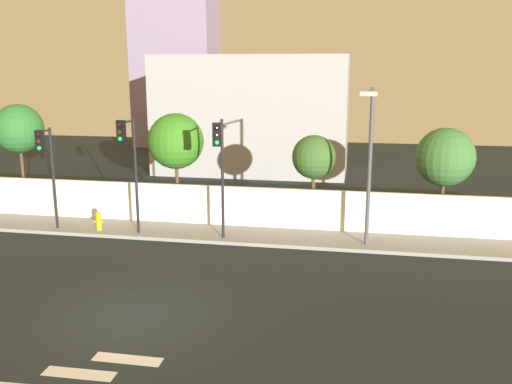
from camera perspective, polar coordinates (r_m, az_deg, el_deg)
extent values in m
plane|color=#1F2727|center=(17.28, -12.30, -12.36)|extent=(80.00, 80.00, 0.00)
cube|color=gray|center=(24.49, -4.93, -4.28)|extent=(36.00, 2.40, 0.15)
cube|color=silver|center=(25.43, -4.21, -1.34)|extent=(36.00, 0.18, 1.80)
cube|color=silver|center=(14.73, -17.75, -17.38)|extent=(1.81, 0.47, 0.01)
cube|color=silver|center=(15.04, -13.09, -16.42)|extent=(1.80, 0.44, 0.01)
cylinder|color=black|center=(26.00, -20.12, 1.29)|extent=(0.12, 0.12, 4.53)
cylinder|color=black|center=(25.24, -20.95, 5.88)|extent=(0.19, 0.99, 0.08)
cube|color=black|center=(24.84, -21.36, 4.93)|extent=(0.36, 0.24, 0.90)
sphere|color=black|center=(24.70, -21.53, 5.51)|extent=(0.18, 0.18, 0.18)
sphere|color=#33260A|center=(24.73, -21.48, 4.87)|extent=(0.18, 0.18, 0.18)
sphere|color=#19F24C|center=(24.77, -21.43, 4.23)|extent=(0.18, 0.18, 0.18)
cylinder|color=black|center=(23.03, -3.46, 1.28)|extent=(0.12, 0.12, 5.02)
cylinder|color=black|center=(21.94, -3.79, 7.06)|extent=(0.26, 1.49, 0.08)
cube|color=black|center=(21.24, -4.03, 5.92)|extent=(0.36, 0.24, 0.90)
sphere|color=black|center=(21.09, -4.09, 6.61)|extent=(0.18, 0.18, 0.18)
sphere|color=#33260A|center=(21.12, -4.07, 5.85)|extent=(0.18, 0.18, 0.18)
sphere|color=#19F24C|center=(21.16, -4.06, 5.10)|extent=(0.18, 0.18, 0.18)
cylinder|color=black|center=(24.23, -12.25, 1.55)|extent=(0.12, 0.12, 4.99)
cylinder|color=black|center=(23.48, -13.13, 7.07)|extent=(0.22, 0.95, 0.08)
cube|color=black|center=(23.12, -13.71, 6.09)|extent=(0.37, 0.25, 0.90)
sphere|color=black|center=(22.99, -13.91, 6.72)|extent=(0.18, 0.18, 0.18)
sphere|color=#33260A|center=(23.02, -13.87, 6.02)|extent=(0.18, 0.18, 0.18)
sphere|color=#19F24C|center=(23.05, -13.83, 5.33)|extent=(0.18, 0.18, 0.18)
cylinder|color=#4C4C51|center=(22.45, 11.61, 2.42)|extent=(0.16, 0.16, 6.32)
cylinder|color=#4C4C51|center=(21.16, 11.77, 10.27)|extent=(0.29, 1.92, 0.10)
cube|color=beige|center=(20.21, 11.53, 9.89)|extent=(0.62, 0.30, 0.16)
cylinder|color=gold|center=(25.57, -15.88, -3.05)|extent=(0.24, 0.24, 0.67)
sphere|color=gold|center=(25.47, -15.93, -2.24)|extent=(0.26, 0.26, 0.26)
cylinder|color=gold|center=(25.63, -16.23, -2.95)|extent=(0.10, 0.09, 0.09)
cylinder|color=gold|center=(25.48, -15.54, -3.00)|extent=(0.10, 0.09, 0.09)
cylinder|color=brown|center=(30.93, -22.85, 1.55)|extent=(0.15, 0.15, 3.50)
sphere|color=#2A702F|center=(30.59, -23.24, 6.02)|extent=(2.47, 2.47, 2.47)
cylinder|color=brown|center=(27.34, -8.11, 0.55)|extent=(0.17, 0.17, 3.01)
sphere|color=#367E1E|center=(26.96, -8.26, 5.20)|extent=(2.68, 2.68, 2.68)
cylinder|color=brown|center=(26.07, 5.89, -0.44)|extent=(0.18, 0.18, 2.61)
sphere|color=#376229|center=(25.71, 5.98, 3.61)|extent=(2.03, 2.03, 2.03)
cylinder|color=brown|center=(26.27, 18.59, -0.94)|extent=(0.16, 0.16, 2.62)
sphere|color=#3A7033|center=(25.89, 18.90, 3.42)|extent=(2.60, 2.60, 2.60)
cube|color=#A4A4A4|center=(38.66, -0.36, 8.00)|extent=(13.02, 6.00, 8.00)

